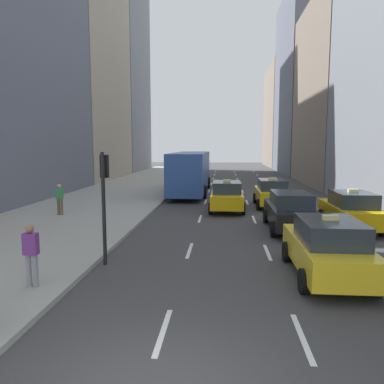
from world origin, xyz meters
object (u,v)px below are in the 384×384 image
taxi_second (272,193)px  city_bus (191,171)px  traffic_light_pole (104,190)px  pedestrian_near_curb (31,252)px  pedestrian_far_walking (60,198)px  sedan_black_near (290,211)px  taxi_fourth (227,196)px  taxi_lead (327,248)px  taxi_third (351,210)px

taxi_second → city_bus: 8.52m
traffic_light_pole → pedestrian_near_curb: bearing=-115.3°
taxi_second → pedestrian_far_walking: taxi_second is taller
city_bus → pedestrian_far_walking: city_bus is taller
sedan_black_near → pedestrian_near_curb: (-7.92, -7.92, 0.18)m
city_bus → pedestrian_near_curb: bearing=-96.3°
taxi_fourth → traffic_light_pole: 11.13m
pedestrian_far_walking → traffic_light_pole: traffic_light_pole is taller
taxi_fourth → pedestrian_near_curb: (-5.12, -12.76, 0.19)m
taxi_fourth → pedestrian_far_walking: size_ratio=2.67×
taxi_lead → pedestrian_near_curb: size_ratio=2.67×
pedestrian_near_curb → traffic_light_pole: traffic_light_pole is taller
taxi_second → taxi_fourth: (-2.80, -1.68, 0.00)m
taxi_second → traffic_light_pole: 13.83m
taxi_third → pedestrian_near_curb: size_ratio=2.67×
taxi_fourth → sedan_black_near: (2.80, -4.84, 0.01)m
taxi_fourth → city_bus: (-2.81, 8.02, 0.91)m
taxi_lead → city_bus: (-5.61, 19.00, 0.91)m
taxi_lead → traffic_light_pole: size_ratio=1.22×
taxi_lead → sedan_black_near: size_ratio=0.94×
taxi_lead → taxi_fourth: bearing=104.3°
taxi_lead → traffic_light_pole: bearing=174.2°
taxi_lead → pedestrian_near_curb: (-7.92, -1.78, 0.19)m
taxi_lead → traffic_light_pole: (-6.75, 0.68, 1.53)m
pedestrian_far_walking → taxi_lead: bearing=-34.9°
pedestrian_far_walking → taxi_fourth: bearing=18.2°
taxi_lead → pedestrian_far_walking: bearing=145.1°
pedestrian_near_curb → pedestrian_far_walking: (-3.68, 9.87, 0.00)m
sedan_black_near → taxi_fourth: bearing=120.0°
pedestrian_near_curb → pedestrian_far_walking: same height
taxi_lead → traffic_light_pole: traffic_light_pole is taller
taxi_lead → taxi_second: (0.00, 12.66, 0.00)m
taxi_third → city_bus: city_bus is taller
sedan_black_near → pedestrian_far_walking: (-11.59, 1.95, 0.18)m
taxi_third → taxi_lead: bearing=-113.1°
taxi_third → sedan_black_near: bearing=-171.1°
taxi_second → traffic_light_pole: bearing=-119.4°
pedestrian_near_curb → traffic_light_pole: bearing=64.7°
taxi_lead → taxi_third: bearing=66.9°
sedan_black_near → pedestrian_far_walking: size_ratio=2.82×
taxi_second → taxi_fourth: same height
taxi_lead → taxi_fourth: 11.33m
taxi_third → sedan_black_near: size_ratio=0.94×
taxi_third → city_bus: (-8.41, 12.42, 0.91)m
taxi_lead → city_bus: city_bus is taller
pedestrian_near_curb → pedestrian_far_walking: bearing=110.4°
taxi_lead → taxi_second: bearing=90.0°
city_bus → traffic_light_pole: size_ratio=3.22×
taxi_second → city_bus: bearing=131.5°
taxi_fourth → pedestrian_near_curb: 13.75m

